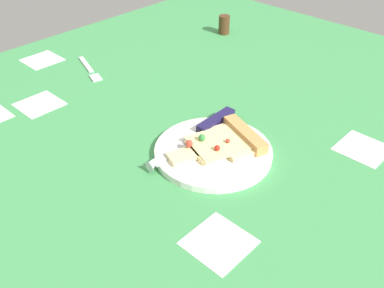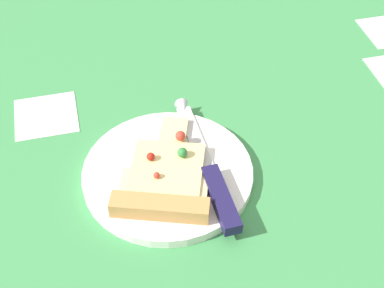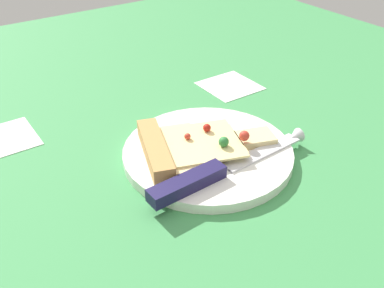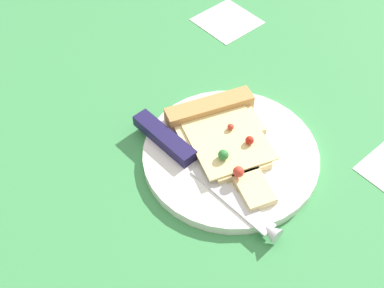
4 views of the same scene
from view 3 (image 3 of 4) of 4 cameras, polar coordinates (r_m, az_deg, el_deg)
ground_plane at (r=53.81cm, az=-3.48°, el=-6.50°), size 145.13×145.13×3.00cm
plate at (r=56.91cm, az=2.10°, el=-1.17°), size 22.35×22.35×1.33cm
pizza_slice at (r=55.48cm, az=-0.36°, el=-0.33°), size 14.07×19.00×2.66cm
knife at (r=51.79cm, az=3.49°, el=-3.48°), size 2.96×24.06×2.45cm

